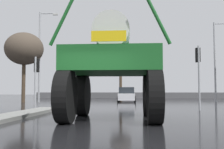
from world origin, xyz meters
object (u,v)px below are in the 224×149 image
(traffic_signal_near_left, at_px, (36,71))
(streetlight_far_right, at_px, (217,57))
(streetlight_far_left, at_px, (41,52))
(oversize_sprayer, at_px, (113,67))
(bare_tree_far_center, at_px, (121,57))
(traffic_signal_near_right, at_px, (198,63))
(sedan_ahead, at_px, (127,95))
(bare_tree_left, at_px, (24,49))

(traffic_signal_near_left, height_order, streetlight_far_right, streetlight_far_right)
(streetlight_far_left, bearing_deg, oversize_sprayer, -61.09)
(oversize_sprayer, height_order, traffic_signal_near_left, oversize_sprayer)
(bare_tree_far_center, bearing_deg, traffic_signal_near_left, -101.56)
(traffic_signal_near_right, distance_m, streetlight_far_left, 17.27)
(traffic_signal_near_left, bearing_deg, sedan_ahead, 67.74)
(sedan_ahead, relative_size, streetlight_far_left, 0.45)
(traffic_signal_near_left, relative_size, bare_tree_far_center, 0.46)
(traffic_signal_near_left, distance_m, streetlight_far_right, 19.00)
(traffic_signal_near_right, height_order, bare_tree_far_center, bare_tree_far_center)
(bare_tree_left, relative_size, bare_tree_far_center, 1.00)
(sedan_ahead, bearing_deg, traffic_signal_near_right, -160.52)
(sedan_ahead, distance_m, streetlight_far_right, 10.00)
(sedan_ahead, distance_m, bare_tree_left, 11.50)
(oversize_sprayer, bearing_deg, bare_tree_left, 32.92)
(streetlight_far_left, bearing_deg, traffic_signal_near_right, -38.40)
(streetlight_far_left, xyz_separation_m, streetlight_far_right, (17.96, 1.63, -0.52))
(streetlight_far_left, distance_m, bare_tree_left, 1.64)
(oversize_sprayer, xyz_separation_m, bare_tree_far_center, (-1.19, 25.21, 3.54))
(streetlight_far_right, bearing_deg, bare_tree_far_center, 143.76)
(oversize_sprayer, distance_m, streetlight_far_left, 18.56)
(oversize_sprayer, height_order, bare_tree_far_center, bare_tree_far_center)
(sedan_ahead, xyz_separation_m, streetlight_far_left, (-8.74, -1.90, 4.39))
(traffic_signal_near_left, xyz_separation_m, bare_tree_far_center, (4.05, 19.80, 3.27))
(oversize_sprayer, bearing_deg, streetlight_far_right, -28.30)
(traffic_signal_near_left, bearing_deg, traffic_signal_near_right, -0.05)
(sedan_ahead, distance_m, bare_tree_far_center, 8.84)
(streetlight_far_right, relative_size, bare_tree_left, 1.17)
(traffic_signal_near_right, bearing_deg, sedan_ahead, 110.43)
(traffic_signal_near_right, xyz_separation_m, bare_tree_far_center, (-5.75, 19.81, 2.87))
(sedan_ahead, bearing_deg, streetlight_far_right, -92.65)
(traffic_signal_near_left, xyz_separation_m, streetlight_far_left, (-3.62, 10.62, 2.75))
(streetlight_far_left, distance_m, streetlight_far_right, 18.05)
(sedan_ahead, distance_m, traffic_signal_near_left, 13.63)
(streetlight_far_left, height_order, bare_tree_left, streetlight_far_left)
(bare_tree_left, distance_m, bare_tree_far_center, 13.46)
(oversize_sprayer, height_order, bare_tree_left, bare_tree_left)
(streetlight_far_left, bearing_deg, bare_tree_far_center, 50.12)
(traffic_signal_near_left, relative_size, streetlight_far_left, 0.35)
(traffic_signal_near_left, bearing_deg, streetlight_far_right, 40.49)
(oversize_sprayer, bearing_deg, traffic_signal_near_left, 43.02)
(oversize_sprayer, relative_size, sedan_ahead, 1.27)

